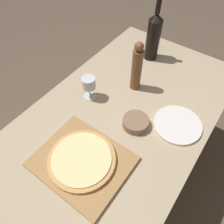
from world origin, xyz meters
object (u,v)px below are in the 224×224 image
object	(u,v)px
pizza	(82,159)
wine_glass	(89,84)
pepper_mill	(137,68)
small_bowl	(136,122)
wine_bottle	(153,36)

from	to	relation	value
pizza	wine_glass	size ratio (longest dim) A/B	2.19
pepper_mill	small_bowl	size ratio (longest dim) A/B	2.28
pizza	small_bowl	bearing A→B (deg)	75.27
pizza	wine_glass	xyz separation A→B (m)	(-0.22, 0.32, 0.06)
small_bowl	wine_bottle	bearing A→B (deg)	112.26
small_bowl	wine_glass	bearing A→B (deg)	176.68
wine_glass	small_bowl	world-z (taller)	wine_glass
pepper_mill	wine_glass	size ratio (longest dim) A/B	2.18
pepper_mill	wine_glass	world-z (taller)	pepper_mill
pizza	pepper_mill	distance (m)	0.53
wine_bottle	pepper_mill	world-z (taller)	wine_bottle
wine_bottle	pepper_mill	bearing A→B (deg)	-77.41
wine_bottle	pepper_mill	size ratio (longest dim) A/B	1.28
pizza	wine_glass	world-z (taller)	wine_glass
pizza	pepper_mill	size ratio (longest dim) A/B	1.00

